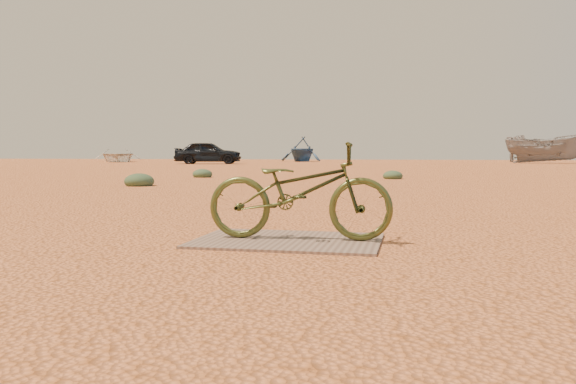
% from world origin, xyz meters
% --- Properties ---
extents(ground, '(120.00, 120.00, 0.00)m').
position_xyz_m(ground, '(0.00, 0.00, 0.00)').
color(ground, '#DE7F4A').
rests_on(ground, ground).
extents(plywood_board, '(1.58, 1.11, 0.02)m').
position_xyz_m(plywood_board, '(0.48, 0.43, 0.01)').
color(plywood_board, '#7F6757').
rests_on(plywood_board, ground).
extents(bicycle, '(1.62, 0.64, 0.84)m').
position_xyz_m(bicycle, '(0.57, 0.46, 0.44)').
color(bicycle, '#444E23').
rests_on(bicycle, plywood_board).
extents(car, '(4.87, 2.73, 1.57)m').
position_xyz_m(car, '(-12.42, 32.77, 0.78)').
color(car, black).
rests_on(car, ground).
extents(boat_near_left, '(6.02, 6.67, 1.13)m').
position_xyz_m(boat_near_left, '(-23.09, 39.34, 0.57)').
color(boat_near_left, silver).
rests_on(boat_near_left, ground).
extents(boat_far_left, '(4.37, 4.83, 2.23)m').
position_xyz_m(boat_far_left, '(-8.07, 44.56, 1.12)').
color(boat_far_left, '#315278').
rests_on(boat_far_left, ground).
extents(boat_mid_right, '(5.99, 3.14, 2.21)m').
position_xyz_m(boat_mid_right, '(11.13, 40.46, 1.10)').
color(boat_mid_right, gray).
rests_on(boat_mid_right, ground).
extents(kale_a, '(0.69, 0.69, 0.38)m').
position_xyz_m(kale_a, '(-4.70, 7.72, 0.00)').
color(kale_a, '#465E3F').
rests_on(kale_a, ground).
extents(kale_b, '(0.58, 0.58, 0.32)m').
position_xyz_m(kale_b, '(0.95, 12.55, 0.00)').
color(kale_b, '#465E3F').
rests_on(kale_b, ground).
extents(kale_c, '(0.62, 0.62, 0.34)m').
position_xyz_m(kale_c, '(-4.93, 12.35, 0.00)').
color(kale_c, '#465E3F').
rests_on(kale_c, ground).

